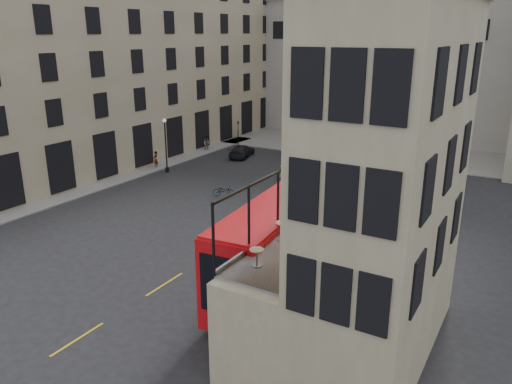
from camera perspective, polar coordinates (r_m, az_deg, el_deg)
The scene contains 31 objects.
ground at distance 27.31m, azimuth -7.14°, elevation -11.44°, with size 140.00×140.00×0.00m, color black.
host_building_main at distance 20.06m, azimuth 15.17°, elevation 1.27°, with size 7.26×11.40×15.10m.
host_frontage at distance 23.24m, azimuth 5.71°, elevation -10.63°, with size 3.00×11.00×4.50m, color tan.
cafe_floor at distance 22.24m, azimuth 5.89°, elevation -5.41°, with size 3.00×10.00×0.10m, color slate.
building_left at distance 56.99m, azimuth -17.34°, elevation 15.16°, with size 14.60×50.60×22.00m.
gateway at distance 69.65m, azimuth 14.35°, elevation 14.10°, with size 35.00×10.60×18.00m.
pavement_far at distance 61.81m, azimuth 10.11°, elevation 5.21°, with size 40.00×12.00×0.12m, color slate.
pavement_left at distance 49.74m, azimuth -18.99°, elevation 1.42°, with size 8.00×48.00×0.12m, color slate.
traffic_light_near at distance 36.19m, azimuth 3.02°, elevation 0.34°, with size 0.16×0.20×3.80m.
traffic_light_far at distance 56.45m, azimuth -2.07°, elevation 6.74°, with size 0.16×0.20×3.80m.
street_lamp_a at distance 49.78m, azimuth -10.25°, elevation 4.91°, with size 0.36×0.36×5.33m.
street_lamp_b at distance 57.68m, azimuth 8.81°, elevation 6.75°, with size 0.36×0.36×5.33m.
bus_near at distance 26.81m, azimuth 2.86°, elevation -5.25°, with size 3.88×12.64×4.97m.
bus_far at distance 57.95m, azimuth 6.87°, elevation 6.67°, with size 3.38×9.94×3.89m.
car_a at distance 48.70m, azimuth 3.82°, elevation 2.83°, with size 1.67×4.16×1.42m, color #A2A5AA.
car_b at distance 50.68m, azimuth 9.58°, elevation 3.28°, with size 1.62×4.65×1.53m, color #A6200A.
car_c at distance 55.55m, azimuth -1.65°, elevation 4.70°, with size 1.86×4.58×1.33m, color black.
bicycle at distance 42.27m, azimuth -3.74°, elevation 0.16°, with size 0.63×1.82×0.95m, color gray.
cyclist at distance 37.58m, azimuth 1.38°, elevation -1.29°, with size 0.72×0.47×1.96m, color #BBFF1A.
pedestrian_a at distance 58.57m, azimuth -5.64°, elevation 5.50°, with size 0.83×0.65×1.71m, color gray.
pedestrian_b at distance 56.55m, azimuth 3.65°, elevation 5.16°, with size 1.17×0.67×1.81m, color gray.
pedestrian_c at distance 60.09m, azimuth 11.20°, elevation 5.61°, with size 1.06×0.44×1.82m, color gray.
pedestrian_d at distance 53.84m, azimuth 19.66°, elevation 3.40°, with size 0.80×0.52×1.64m, color gray.
pedestrian_e at distance 51.88m, azimuth -11.40°, elevation 3.64°, with size 0.64×0.42×1.75m, color gray.
cafe_table_near at distance 19.43m, azimuth 0.09°, elevation -7.20°, with size 0.57×0.57×0.71m.
cafe_table_mid at distance 21.81m, azimuth 3.12°, elevation -4.15°, with size 0.65×0.65×0.81m.
cafe_table_far at distance 25.72m, azimuth 7.45°, elevation -0.81°, with size 0.65×0.65×0.81m.
cafe_chair_a at distance 19.80m, azimuth 5.02°, elevation -7.46°, with size 0.50×0.50×0.85m.
cafe_chair_b at distance 21.12m, azimuth 8.02°, elevation -5.86°, with size 0.53×0.53×0.89m.
cafe_chair_c at distance 22.58m, azimuth 9.58°, elevation -4.36°, with size 0.45×0.45×0.85m.
cafe_chair_d at distance 24.82m, azimuth 10.68°, elevation -2.42°, with size 0.43×0.43×0.75m.
Camera 1 is at (14.86, -18.66, 13.30)m, focal length 35.00 mm.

